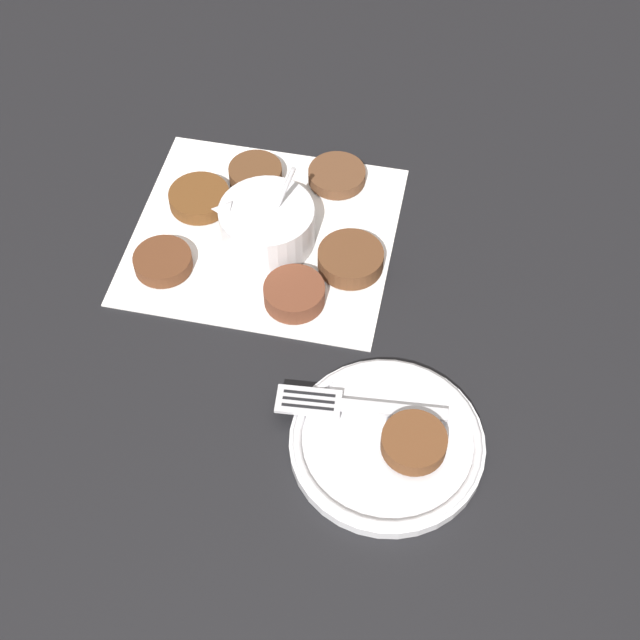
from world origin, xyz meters
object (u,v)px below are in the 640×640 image
(serving_plate, at_px, (387,442))
(fritter_on_plate, at_px, (414,443))
(sauce_bowl, at_px, (267,226))
(fork, at_px, (342,405))

(serving_plate, height_order, fritter_on_plate, fritter_on_plate)
(serving_plate, distance_m, fritter_on_plate, 0.03)
(fritter_on_plate, bearing_deg, sauce_bowl, -54.06)
(serving_plate, height_order, fork, fork)
(serving_plate, bearing_deg, sauce_bowl, -57.21)
(sauce_bowl, relative_size, serving_plate, 0.61)
(sauce_bowl, relative_size, fritter_on_plate, 1.86)
(fork, bearing_deg, fritter_on_plate, 153.43)
(fritter_on_plate, height_order, fork, fritter_on_plate)
(sauce_bowl, distance_m, fork, 0.23)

